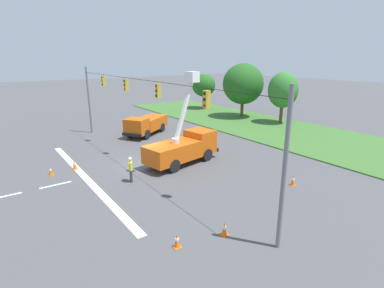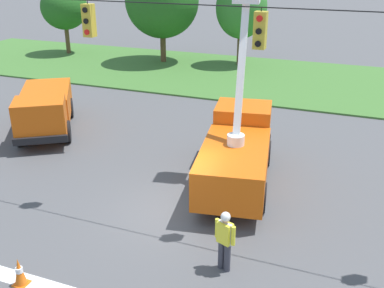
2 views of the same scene
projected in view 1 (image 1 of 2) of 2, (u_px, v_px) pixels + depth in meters
ground_plane at (145, 165)px, 23.56m from camera, size 200.00×200.00×0.00m
grass_verge at (289, 132)px, 33.59m from camera, size 56.00×12.00×0.10m
lane_markings at (64, 183)px, 20.18m from camera, size 17.60×15.25×0.01m
signal_gantry at (142, 107)px, 22.30m from camera, size 26.20×0.33×7.20m
tree_far_west at (204, 85)px, 47.97m from camera, size 3.79×3.71×5.62m
tree_west at (243, 84)px, 40.83m from camera, size 5.47×5.60×7.40m
tree_centre at (283, 90)px, 37.05m from camera, size 3.73×3.62×6.46m
utility_truck_bucket_lift at (184, 146)px, 23.71m from camera, size 3.30×6.66×7.12m
utility_truck_support_near at (146, 124)px, 32.51m from camera, size 5.20×6.30×2.12m
road_worker at (131, 168)px, 20.14m from camera, size 0.61×0.37×1.77m
traffic_cone_foreground_left at (75, 164)px, 22.59m from camera, size 0.36×0.36×0.79m
traffic_cone_mid_left at (293, 180)px, 19.72m from camera, size 0.36×0.36×0.75m
traffic_cone_mid_right at (50, 171)px, 21.37m from camera, size 0.36×0.36×0.74m
traffic_cone_near_bucket at (224, 228)px, 14.20m from camera, size 0.36×0.36×0.72m
traffic_cone_lane_edge_a at (177, 241)px, 13.28m from camera, size 0.36×0.36×0.70m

